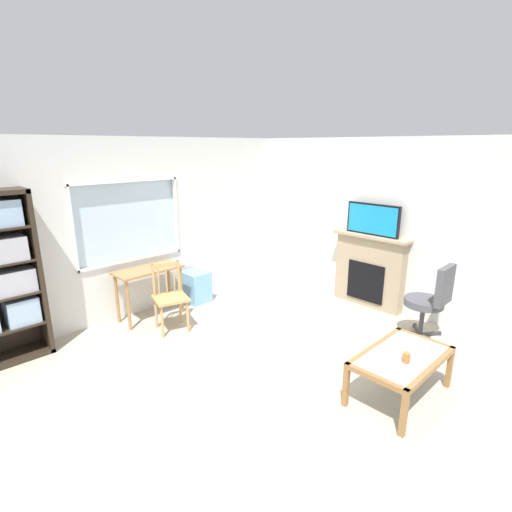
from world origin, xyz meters
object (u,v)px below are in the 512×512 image
desk_under_window (149,277)px  tv (373,219)px  office_chair (431,298)px  sippy_cup (406,357)px  fireplace (369,270)px  coffee_table (402,361)px  wooden_chair (170,296)px  plastic_drawer_unit (196,286)px

desk_under_window → tv: tv is taller
office_chair → desk_under_window: bearing=125.5°
sippy_cup → desk_under_window: bearing=101.5°
fireplace → office_chair: fireplace is taller
desk_under_window → coffee_table: desk_under_window is taller
sippy_cup → tv: bearing=38.2°
wooden_chair → coffee_table: (0.79, -2.84, -0.08)m
fireplace → tv: 0.79m
desk_under_window → wooden_chair: 0.53m
fireplace → tv: size_ratio=1.43×
desk_under_window → plastic_drawer_unit: size_ratio=1.91×
desk_under_window → sippy_cup: 3.50m
tv → coffee_table: size_ratio=0.78×
wooden_chair → sippy_cup: 3.00m
coffee_table → tv: bearing=38.1°
sippy_cup → plastic_drawer_unit: bearing=88.0°
fireplace → plastic_drawer_unit: bearing=132.3°
fireplace → sippy_cup: (-1.93, -1.50, -0.06)m
sippy_cup → wooden_chair: bearing=103.4°
office_chair → sippy_cup: 1.52m
desk_under_window → fireplace: (2.63, -1.93, -0.04)m
office_chair → coffee_table: office_chair is taller
tv → coffee_table: 2.50m
desk_under_window → fireplace: fireplace is taller
coffee_table → wooden_chair: bearing=105.5°
office_chair → sippy_cup: size_ratio=11.11×
plastic_drawer_unit → office_chair: office_chair is taller
wooden_chair → plastic_drawer_unit: size_ratio=1.85×
plastic_drawer_unit → wooden_chair: bearing=-145.4°
wooden_chair → coffee_table: size_ratio=0.85×
desk_under_window → sippy_cup: bearing=-78.5°
desk_under_window → fireplace: size_ratio=0.79×
fireplace → office_chair: bearing=-112.0°
office_chair → fireplace: bearing=68.0°
wooden_chair → plastic_drawer_unit: 1.02m
desk_under_window → office_chair: size_ratio=0.93×
plastic_drawer_unit → tv: size_ratio=0.59×
plastic_drawer_unit → fireplace: bearing=-47.7°
desk_under_window → coffee_table: (0.79, -3.35, -0.22)m
sippy_cup → coffee_table: bearing=40.4°
fireplace → office_chair: (-0.45, -1.12, -0.01)m
tv → wooden_chair: bearing=151.5°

